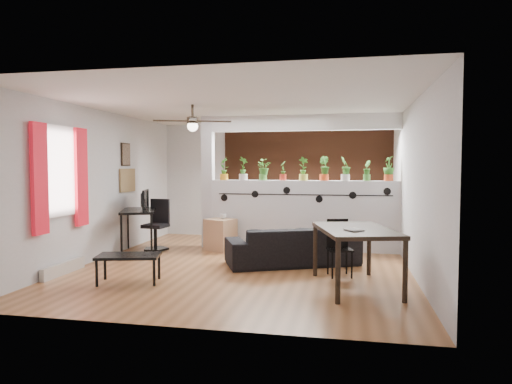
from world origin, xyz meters
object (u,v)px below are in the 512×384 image
(potted_plant_1, at_px, (243,168))
(potted_plant_6, at_px, (345,168))
(office_chair, at_px, (157,228))
(cup, at_px, (223,216))
(potted_plant_0, at_px, (224,168))
(potted_plant_4, at_px, (303,168))
(potted_plant_2, at_px, (263,169))
(potted_plant_5, at_px, (324,168))
(sofa, at_px, (292,246))
(coffee_table, at_px, (129,258))
(potted_plant_7, at_px, (367,170))
(computer_desk, at_px, (139,214))
(folding_chair, at_px, (339,242))
(potted_plant_8, at_px, (389,168))
(potted_plant_3, at_px, (283,170))
(ceiling_fan, at_px, (193,123))
(cube_shelf, at_px, (221,235))
(dining_table, at_px, (356,235))

(potted_plant_1, height_order, potted_plant_6, potted_plant_1)
(office_chair, bearing_deg, cup, 11.57)
(potted_plant_0, distance_m, cup, 0.99)
(potted_plant_0, bearing_deg, potted_plant_4, -0.00)
(potted_plant_0, distance_m, potted_plant_2, 0.79)
(potted_plant_5, bearing_deg, office_chair, -169.31)
(sofa, bearing_deg, coffee_table, 14.80)
(potted_plant_1, distance_m, potted_plant_7, 2.37)
(sofa, xyz_separation_m, coffee_table, (-2.09, -1.64, 0.05))
(computer_desk, xyz_separation_m, folding_chair, (3.68, -1.02, -0.25))
(potted_plant_2, relative_size, potted_plant_8, 0.91)
(potted_plant_7, bearing_deg, potted_plant_3, 180.00)
(computer_desk, bearing_deg, ceiling_fan, -32.70)
(potted_plant_6, height_order, coffee_table, potted_plant_6)
(potted_plant_8, xyz_separation_m, folding_chair, (-0.87, -1.94, -1.10))
(cube_shelf, bearing_deg, folding_chair, -11.53)
(potted_plant_4, relative_size, potted_plant_5, 0.97)
(potted_plant_8, xyz_separation_m, office_chair, (-4.33, -0.59, -1.16))
(sofa, height_order, cube_shelf, cube_shelf)
(cube_shelf, bearing_deg, coffee_table, -78.89)
(potted_plant_8, relative_size, sofa, 0.23)
(dining_table, distance_m, coffee_table, 3.13)
(ceiling_fan, xyz_separation_m, potted_plant_1, (0.42, 1.80, -0.72))
(ceiling_fan, height_order, dining_table, ceiling_fan)
(office_chair, relative_size, dining_table, 0.59)
(potted_plant_1, distance_m, potted_plant_6, 1.98)
(cube_shelf, relative_size, office_chair, 0.63)
(potted_plant_6, bearing_deg, coffee_table, -134.72)
(computer_desk, distance_m, dining_table, 4.26)
(cup, bearing_deg, cube_shelf, 180.00)
(cup, distance_m, computer_desk, 1.57)
(potted_plant_0, relative_size, computer_desk, 0.35)
(potted_plant_0, height_order, sofa, potted_plant_0)
(potted_plant_8, height_order, dining_table, potted_plant_8)
(potted_plant_5, distance_m, sofa, 1.90)
(potted_plant_1, bearing_deg, potted_plant_5, 0.00)
(potted_plant_3, distance_m, potted_plant_6, 1.19)
(cup, xyz_separation_m, computer_desk, (-1.46, -0.58, 0.08))
(potted_plant_4, distance_m, potted_plant_6, 0.79)
(potted_plant_3, xyz_separation_m, computer_desk, (-2.58, -0.92, -0.81))
(office_chair, bearing_deg, potted_plant_3, 14.15)
(potted_plant_3, height_order, sofa, potted_plant_3)
(potted_plant_5, distance_m, computer_desk, 3.59)
(potted_plant_2, height_order, dining_table, potted_plant_2)
(potted_plant_2, relative_size, cube_shelf, 0.69)
(folding_chair, bearing_deg, sofa, 140.81)
(potted_plant_7, bearing_deg, dining_table, -95.28)
(potted_plant_1, distance_m, cube_shelf, 1.39)
(potted_plant_3, height_order, dining_table, potted_plant_3)
(potted_plant_8, distance_m, coffee_table, 4.92)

